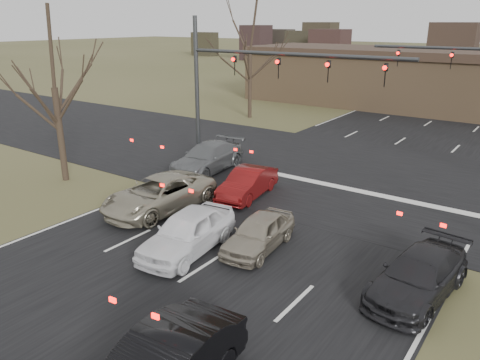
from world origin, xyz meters
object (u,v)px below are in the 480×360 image
at_px(building, 477,83).
at_px(car_white_sedan, 188,232).
at_px(car_grey_ahead, 207,158).
at_px(car_red_ahead, 248,183).
at_px(mast_arm_near, 244,74).
at_px(car_silver_suv, 159,194).
at_px(car_silver_ahead, 259,233).
at_px(car_charcoal_sedan, 418,276).

xyz_separation_m(building, car_white_sedan, (-3.16, -34.32, -1.92)).
xyz_separation_m(car_grey_ahead, car_red_ahead, (3.98, -1.98, -0.09)).
xyz_separation_m(car_white_sedan, car_red_ahead, (-1.36, 5.69, -0.09)).
bearing_deg(building, car_white_sedan, -95.26).
relative_size(building, car_grey_ahead, 8.27).
xyz_separation_m(building, car_grey_ahead, (-8.50, -26.65, -1.92)).
height_order(mast_arm_near, car_silver_suv, mast_arm_near).
xyz_separation_m(building, car_silver_ahead, (-1.24, -32.72, -2.04)).
height_order(car_silver_suv, car_red_ahead, car_silver_suv).
bearing_deg(car_grey_ahead, car_charcoal_sedan, -29.52).
xyz_separation_m(building, car_silver_suv, (-6.68, -32.15, -1.94)).
distance_m(building, car_charcoal_sedan, 32.86).
bearing_deg(building, car_silver_suv, -101.73).
distance_m(car_white_sedan, car_grey_ahead, 9.35).
bearing_deg(car_silver_ahead, car_silver_suv, 168.66).
bearing_deg(car_grey_ahead, car_silver_suv, -76.36).
distance_m(building, car_silver_suv, 32.89).
height_order(car_charcoal_sedan, car_grey_ahead, car_grey_ahead).
height_order(mast_arm_near, car_red_ahead, mast_arm_near).
height_order(car_silver_suv, car_white_sedan, car_white_sedan).
height_order(mast_arm_near, car_grey_ahead, mast_arm_near).
relative_size(car_charcoal_sedan, car_silver_ahead, 1.22).
relative_size(car_white_sedan, car_grey_ahead, 0.85).
xyz_separation_m(car_red_ahead, car_silver_ahead, (3.28, -4.09, -0.03)).
xyz_separation_m(mast_arm_near, car_white_sedan, (4.07, -9.32, -4.33)).
distance_m(car_white_sedan, car_silver_ahead, 2.50).
bearing_deg(mast_arm_near, car_red_ahead, -53.25).
distance_m(car_red_ahead, car_silver_ahead, 5.24).
height_order(car_red_ahead, car_silver_ahead, car_red_ahead).
height_order(building, car_white_sedan, building).
distance_m(building, car_white_sedan, 34.52).
height_order(car_charcoal_sedan, car_silver_ahead, car_charcoal_sedan).
xyz_separation_m(building, car_charcoal_sedan, (4.21, -32.53, -2.02)).
bearing_deg(car_charcoal_sedan, car_white_sedan, -159.22).
distance_m(car_silver_suv, car_charcoal_sedan, 10.90).
bearing_deg(car_silver_suv, car_red_ahead, 61.19).
distance_m(mast_arm_near, car_silver_suv, 8.38).
distance_m(car_charcoal_sedan, car_silver_ahead, 5.45).
xyz_separation_m(mast_arm_near, car_red_ahead, (2.71, -3.63, -4.42)).
relative_size(building, car_charcoal_sedan, 9.53).
bearing_deg(car_silver_suv, car_silver_ahead, -3.30).
bearing_deg(mast_arm_near, car_silver_suv, -85.58).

